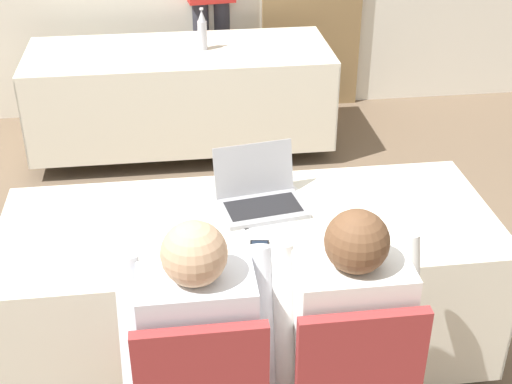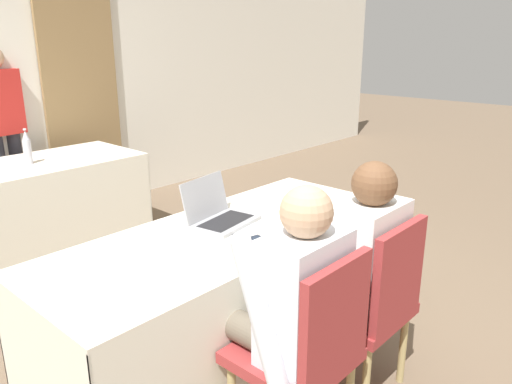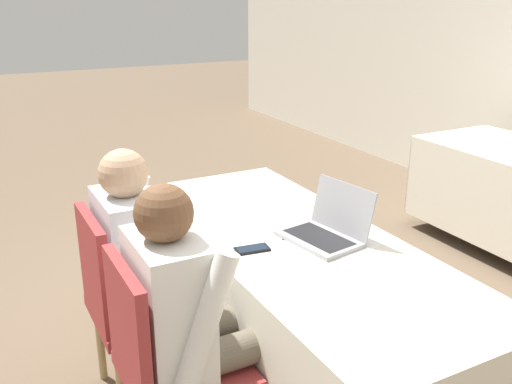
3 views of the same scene
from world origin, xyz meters
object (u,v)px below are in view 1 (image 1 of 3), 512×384
at_px(person_checkered_shirt, 198,341).
at_px(person_white_shirt, 343,328).
at_px(laptop, 260,197).
at_px(chair_near_right, 347,384).
at_px(cell_phone, 260,252).
at_px(water_bottle, 202,31).

height_order(person_checkered_shirt, person_white_shirt, same).
relative_size(laptop, person_white_shirt, 0.33).
distance_m(chair_near_right, person_checkered_shirt, 0.53).
bearing_deg(cell_phone, person_checkered_shirt, -116.72).
distance_m(laptop, person_checkered_shirt, 0.78).
xyz_separation_m(laptop, chair_near_right, (0.19, -0.81, -0.28)).
bearing_deg(chair_near_right, person_white_shirt, -90.00).
bearing_deg(person_white_shirt, chair_near_right, 90.00).
relative_size(laptop, cell_phone, 2.52).
height_order(water_bottle, person_checkered_shirt, person_checkered_shirt).
relative_size(water_bottle, person_white_shirt, 0.24).
distance_m(laptop, person_white_shirt, 0.74).
relative_size(cell_phone, chair_near_right, 0.17).
xyz_separation_m(cell_phone, person_white_shirt, (0.23, -0.37, -0.08)).
bearing_deg(cell_phone, water_bottle, 99.15).
bearing_deg(laptop, chair_near_right, -86.15).
bearing_deg(person_white_shirt, water_bottle, -83.87).
relative_size(water_bottle, chair_near_right, 0.31).
distance_m(cell_phone, person_checkered_shirt, 0.46).
bearing_deg(chair_near_right, cell_phone, -63.70).
height_order(cell_phone, chair_near_right, chair_near_right).
xyz_separation_m(laptop, person_checkered_shirt, (-0.30, -0.71, -0.12)).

